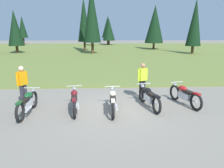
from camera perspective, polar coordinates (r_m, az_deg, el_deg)
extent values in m
plane|color=gray|center=(8.38, 0.20, -6.98)|extent=(140.00, 140.00, 0.00)
cube|color=olive|center=(33.24, -2.06, 8.98)|extent=(80.00, 44.00, 0.10)
cylinder|color=#47331E|center=(49.90, -1.17, 11.62)|extent=(0.36, 0.36, 1.71)
cone|color=black|center=(49.87, -1.19, 15.45)|extent=(2.73, 2.73, 4.96)
cylinder|color=#47331E|center=(32.92, -24.59, 8.57)|extent=(0.36, 0.36, 1.12)
cone|color=black|center=(32.83, -25.13, 13.78)|extent=(2.14, 2.14, 4.89)
cylinder|color=#47331E|center=(29.36, -5.36, 9.75)|extent=(0.36, 0.36, 1.63)
cone|color=black|center=(29.38, -5.57, 18.66)|extent=(2.35, 2.35, 7.50)
cylinder|color=#47331E|center=(54.78, -23.06, 10.74)|extent=(0.36, 0.36, 1.69)
cone|color=black|center=(54.75, -23.40, 14.21)|extent=(2.12, 2.12, 4.98)
cylinder|color=#47331E|center=(47.70, -5.51, 11.05)|extent=(0.36, 0.36, 1.05)
cone|color=black|center=(47.63, -5.60, 14.49)|extent=(2.09, 2.09, 4.67)
cylinder|color=#47331E|center=(35.02, -7.50, 10.26)|extent=(0.36, 0.36, 1.48)
cone|color=black|center=(35.00, -7.73, 17.07)|extent=(2.09, 2.09, 6.83)
cylinder|color=#47331E|center=(30.99, 21.18, 8.66)|extent=(0.36, 0.36, 1.16)
cone|color=black|center=(30.91, 21.80, 15.40)|extent=(2.02, 2.02, 6.14)
cylinder|color=#47331E|center=(48.99, -0.85, 11.22)|extent=(0.36, 0.36, 1.10)
cone|color=black|center=(48.94, -0.86, 14.75)|extent=(2.81, 2.81, 4.94)
cylinder|color=#47331E|center=(37.26, 11.36, 10.11)|extent=(0.36, 0.36, 1.18)
cone|color=black|center=(37.21, 11.64, 15.80)|extent=(3.16, 3.16, 6.22)
torus|color=black|center=(9.06, -20.68, -3.95)|extent=(0.11, 0.70, 0.70)
torus|color=black|center=(7.82, -23.95, -7.08)|extent=(0.11, 0.70, 0.70)
cube|color=silver|center=(8.42, -22.23, -5.08)|extent=(0.21, 0.64, 0.28)
ellipsoid|color=#144C23|center=(8.50, -21.99, -2.90)|extent=(0.27, 0.49, 0.22)
cube|color=black|center=(8.16, -22.90, -4.12)|extent=(0.23, 0.48, 0.10)
cube|color=#144C23|center=(7.72, -24.20, -4.72)|extent=(0.15, 0.32, 0.06)
cylinder|color=silver|center=(8.83, -21.17, -1.00)|extent=(0.62, 0.04, 0.03)
sphere|color=silver|center=(8.97, -20.85, -1.60)|extent=(0.14, 0.14, 0.14)
cylinder|color=silver|center=(8.14, -21.96, -6.46)|extent=(0.08, 0.55, 0.07)
torus|color=black|center=(8.89, -10.24, -3.57)|extent=(0.18, 0.71, 0.70)
torus|color=black|center=(7.57, -10.28, -6.75)|extent=(0.18, 0.71, 0.70)
cube|color=silver|center=(8.21, -10.27, -4.70)|extent=(0.28, 0.66, 0.28)
ellipsoid|color=maroon|center=(8.30, -10.35, -2.47)|extent=(0.32, 0.51, 0.22)
cube|color=black|center=(7.93, -10.35, -3.70)|extent=(0.28, 0.50, 0.10)
cube|color=maroon|center=(7.46, -10.39, -4.31)|extent=(0.18, 0.33, 0.06)
cylinder|color=silver|center=(8.66, -10.38, -0.55)|extent=(0.62, 0.11, 0.03)
sphere|color=silver|center=(8.81, -10.34, -1.17)|extent=(0.14, 0.14, 0.14)
cylinder|color=silver|center=(7.96, -9.23, -6.03)|extent=(0.14, 0.55, 0.07)
torus|color=black|center=(8.69, 0.10, -3.76)|extent=(0.12, 0.70, 0.70)
torus|color=black|center=(7.37, 0.30, -7.10)|extent=(0.12, 0.70, 0.70)
cube|color=silver|center=(8.01, 0.19, -4.95)|extent=(0.22, 0.65, 0.28)
ellipsoid|color=beige|center=(8.09, 0.17, -2.66)|extent=(0.27, 0.49, 0.22)
cube|color=black|center=(7.73, 0.23, -3.94)|extent=(0.23, 0.49, 0.10)
cube|color=beige|center=(7.25, 0.30, -4.59)|extent=(0.15, 0.32, 0.06)
cylinder|color=silver|center=(8.45, 0.11, -0.67)|extent=(0.62, 0.05, 0.03)
sphere|color=silver|center=(8.60, 0.10, -1.31)|extent=(0.14, 0.14, 0.14)
cylinder|color=silver|center=(7.76, 1.27, -6.37)|extent=(0.09, 0.55, 0.07)
torus|color=black|center=(9.22, 8.39, -2.85)|extent=(0.23, 0.71, 0.70)
torus|color=black|center=(8.01, 12.15, -5.66)|extent=(0.23, 0.71, 0.70)
cube|color=silver|center=(8.59, 10.15, -3.84)|extent=(0.32, 0.67, 0.28)
ellipsoid|color=black|center=(8.67, 9.75, -1.73)|extent=(0.35, 0.52, 0.22)
cube|color=black|center=(8.34, 10.82, -2.85)|extent=(0.31, 0.51, 0.10)
cube|color=black|center=(7.90, 12.28, -3.33)|extent=(0.20, 0.34, 0.06)
cylinder|color=silver|center=(9.00, 8.75, 0.08)|extent=(0.61, 0.15, 0.03)
sphere|color=silver|center=(9.14, 8.43, -0.53)|extent=(0.14, 0.14, 0.14)
cylinder|color=silver|center=(8.42, 11.82, -5.01)|extent=(0.17, 0.55, 0.07)
torus|color=black|center=(9.83, 16.82, -2.25)|extent=(0.29, 0.70, 0.70)
torus|color=black|center=(8.79, 22.09, -4.62)|extent=(0.29, 0.70, 0.70)
cube|color=silver|center=(9.28, 19.33, -3.08)|extent=(0.37, 0.67, 0.28)
ellipsoid|color=#AD1919|center=(9.34, 18.80, -1.14)|extent=(0.38, 0.53, 0.22)
cube|color=black|center=(9.06, 20.29, -2.12)|extent=(0.34, 0.52, 0.10)
cube|color=#AD1919|center=(8.69, 22.30, -2.50)|extent=(0.22, 0.35, 0.06)
cylinder|color=silver|center=(9.63, 17.38, 0.51)|extent=(0.60, 0.20, 0.03)
sphere|color=silver|center=(9.75, 16.91, -0.07)|extent=(0.14, 0.14, 0.14)
cylinder|color=silver|center=(9.18, 21.12, -4.08)|extent=(0.22, 0.55, 0.07)
cylinder|color=#2D2D38|center=(9.58, -22.66, -2.61)|extent=(0.14, 0.14, 0.88)
cylinder|color=#2D2D38|center=(9.47, -23.49, -2.88)|extent=(0.14, 0.14, 0.88)
cube|color=orange|center=(9.35, -23.49, 1.48)|extent=(0.37, 0.42, 0.56)
sphere|color=beige|center=(9.28, -23.73, 3.89)|extent=(0.22, 0.22, 0.22)
cylinder|color=orange|center=(9.50, -22.41, 1.64)|extent=(0.09, 0.09, 0.52)
cylinder|color=orange|center=(9.22, -24.58, 1.08)|extent=(0.09, 0.09, 0.52)
cylinder|color=black|center=(9.58, 7.86, -1.63)|extent=(0.14, 0.14, 0.88)
cylinder|color=black|center=(9.69, 8.70, -1.48)|extent=(0.14, 0.14, 0.88)
cube|color=#C6E52D|center=(9.46, 8.44, 2.65)|extent=(0.42, 0.36, 0.56)
sphere|color=#9E7051|center=(9.39, 8.53, 5.04)|extent=(0.22, 0.22, 0.22)
cylinder|color=#C6E52D|center=(9.33, 7.33, 2.39)|extent=(0.09, 0.09, 0.52)
cylinder|color=#C6E52D|center=(9.61, 9.51, 2.66)|extent=(0.09, 0.09, 0.52)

